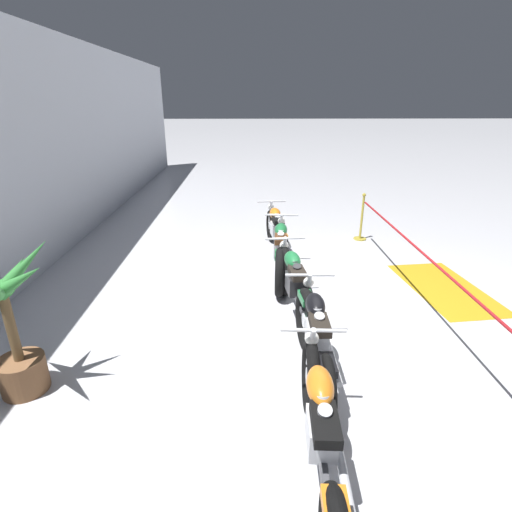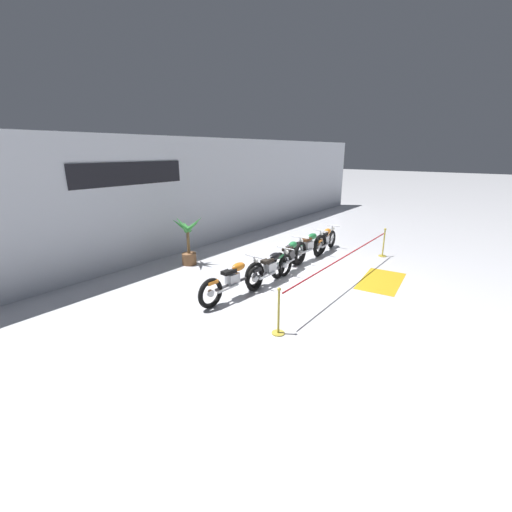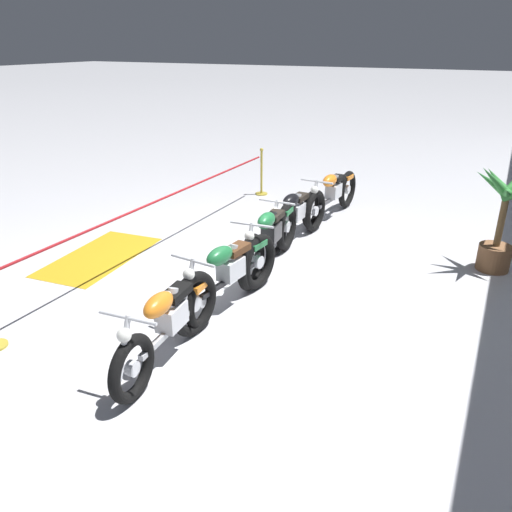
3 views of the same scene
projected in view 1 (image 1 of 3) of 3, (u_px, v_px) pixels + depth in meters
name	position (u px, v px, depth m)	size (l,w,h in m)	color
ground_plane	(334.00, 315.00, 5.86)	(120.00, 120.00, 0.00)	silver
motorcycle_orange_0	(320.00, 434.00, 3.18)	(2.42, 0.62, 0.96)	black
motorcycle_black_1	(316.00, 336.00, 4.51)	(2.19, 0.62, 0.93)	black
motorcycle_green_2	(294.00, 287.00, 5.63)	(2.36, 0.62, 0.98)	black
motorcycle_green_3	(281.00, 252.00, 6.95)	(2.23, 0.62, 0.98)	black
motorcycle_orange_4	(276.00, 231.00, 8.13)	(2.13, 0.62, 0.92)	black
potted_palm_left_of_row	(10.00, 325.00, 4.07)	(1.07, 1.03, 1.70)	brown
stanchion_far_left	(479.00, 321.00, 4.38)	(6.93, 0.28, 1.05)	gold
stanchion_mid_left	(361.00, 224.00, 8.89)	(0.28, 0.28, 1.05)	gold
floor_banner	(445.00, 288.00, 6.69)	(2.09, 1.10, 0.01)	#B78E19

